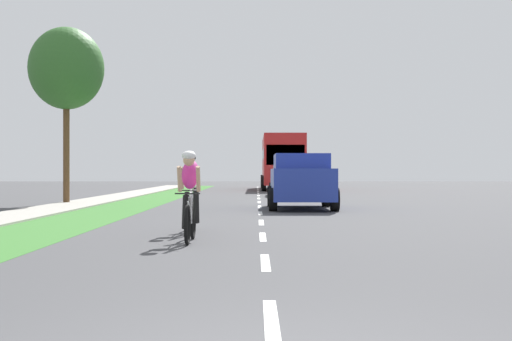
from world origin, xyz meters
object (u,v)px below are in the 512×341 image
(street_tree_near, at_px, (63,69))
(cyclist_trailing, at_px, (188,192))
(sedan_white, at_px, (287,180))
(suv_blue, at_px, (298,180))
(bus_red, at_px, (279,160))
(cyclist_lead, at_px, (187,195))

(street_tree_near, bearing_deg, cyclist_trailing, -65.14)
(sedan_white, bearing_deg, suv_blue, -90.93)
(suv_blue, height_order, sedan_white, suv_blue)
(cyclist_trailing, relative_size, bus_red, 0.15)
(sedan_white, distance_m, bus_red, 12.00)
(cyclist_trailing, height_order, street_tree_near, street_tree_near)
(cyclist_trailing, bearing_deg, cyclist_lead, -85.15)
(cyclist_trailing, xyz_separation_m, street_tree_near, (-5.89, 12.71, 4.29))
(cyclist_trailing, height_order, suv_blue, suv_blue)
(cyclist_lead, relative_size, street_tree_near, 0.26)
(street_tree_near, bearing_deg, cyclist_lead, -67.60)
(bus_red, distance_m, street_tree_near, 22.49)
(suv_blue, bearing_deg, bus_red, 89.40)
(suv_blue, relative_size, street_tree_near, 0.70)
(bus_red, height_order, street_tree_near, street_tree_near)
(sedan_white, distance_m, street_tree_near, 13.00)
(cyclist_trailing, bearing_deg, suv_blue, 72.90)
(suv_blue, xyz_separation_m, sedan_white, (0.20, 12.12, -0.18))
(street_tree_near, bearing_deg, sedan_white, 43.67)
(cyclist_trailing, relative_size, suv_blue, 0.37)
(cyclist_lead, xyz_separation_m, bus_red, (2.87, 35.09, 1.17))
(suv_blue, bearing_deg, street_tree_near, 157.14)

